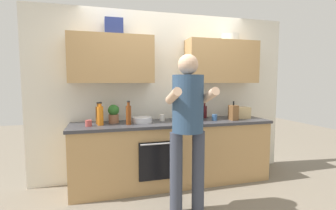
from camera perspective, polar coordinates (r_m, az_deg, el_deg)
ground_plane at (r=3.74m, az=1.28°, el=-17.63°), size 12.00×12.00×0.00m
back_wall_unit at (r=3.71m, az=0.07°, el=5.83°), size 4.00×0.38×2.50m
counter at (r=3.59m, az=1.29°, el=-10.99°), size 2.84×0.67×0.90m
person_standing at (r=2.67m, az=4.64°, el=-3.65°), size 0.49×0.45×1.76m
bottle_vinegar at (r=3.27m, az=-9.18°, el=-2.16°), size 0.07×0.07×0.32m
bottle_juice at (r=3.29m, az=-15.51°, el=-2.31°), size 0.08×0.08×0.31m
bottle_wine at (r=3.88m, az=8.52°, el=-1.51°), size 0.08×0.08×0.27m
bottle_syrup at (r=3.41m, az=-15.95°, el=-2.18°), size 0.07×0.07×0.29m
bottle_soy at (r=3.78m, az=7.94°, el=-1.52°), size 0.05×0.05×0.28m
bottle_oil at (r=3.65m, az=7.27°, el=-1.83°), size 0.05×0.05×0.27m
cup_coffee at (r=3.55m, az=-1.38°, el=-2.95°), size 0.08×0.08×0.10m
cup_tea at (r=3.66m, az=10.81°, el=-2.87°), size 0.08×0.08×0.09m
cup_ceramic at (r=3.28m, az=-18.05°, el=-4.06°), size 0.08×0.08×0.08m
mixing_bowl at (r=3.41m, az=-6.14°, el=-3.48°), size 0.28×0.28×0.08m
knife_block at (r=3.75m, az=14.99°, el=-1.72°), size 0.10×0.14×0.28m
potted_herb at (r=3.44m, az=-12.58°, el=-1.92°), size 0.15×0.15×0.25m
grocery_bag_bread at (r=4.01m, az=16.85°, el=-1.69°), size 0.23×0.23×0.17m
grocery_bag_produce at (r=3.48m, az=2.70°, el=-2.36°), size 0.18×0.18×0.19m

